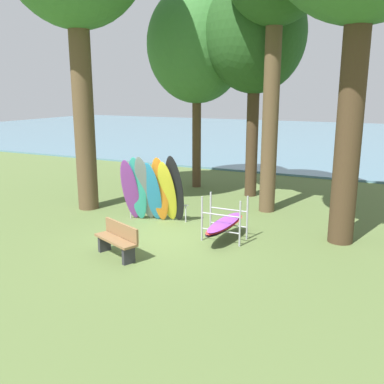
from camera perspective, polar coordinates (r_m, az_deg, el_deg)
ground_plane at (r=12.29m, az=-2.72°, el=-5.97°), size 80.00×80.00×0.00m
lake_water at (r=39.04m, az=17.40°, el=6.89°), size 80.00×36.00×0.10m
tree_mid_behind at (r=18.19m, az=0.65°, el=18.82°), size 4.01×4.01×8.12m
tree_far_left_back at (r=16.78m, az=8.38°, el=19.81°), size 3.70×3.70×8.18m
leaning_board_pile at (r=13.34m, az=-5.24°, el=0.21°), size 2.02×1.29×2.20m
board_storage_rack at (r=11.95m, az=4.31°, el=-4.19°), size 1.15×2.13×1.25m
park_bench at (r=10.92m, az=-9.81°, el=-6.18°), size 1.45×0.92×0.85m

